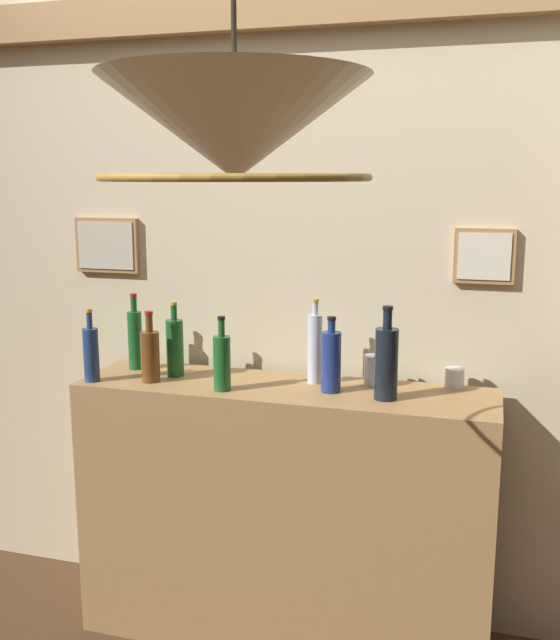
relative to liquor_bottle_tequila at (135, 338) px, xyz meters
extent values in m
cube|color=beige|center=(0.62, 0.20, 0.15)|extent=(3.66, 0.08, 2.50)
cube|color=#9E7547|center=(0.62, 0.14, 1.19)|extent=(3.66, 0.10, 0.14)
cube|color=#9E7547|center=(-0.19, 0.15, 0.34)|extent=(0.27, 0.03, 0.22)
cube|color=#B7B09D|center=(-0.19, 0.13, 0.34)|extent=(0.24, 0.01, 0.19)
cube|color=#9E7547|center=(1.28, 0.15, 0.34)|extent=(0.21, 0.03, 0.19)
cube|color=beige|center=(1.28, 0.13, 0.34)|extent=(0.18, 0.01, 0.16)
cube|color=#9E7547|center=(0.62, -0.07, -0.61)|extent=(1.49, 0.39, 0.98)
cylinder|color=#185425|center=(0.00, 0.00, -0.01)|extent=(0.05, 0.05, 0.22)
cylinder|color=#185425|center=(0.00, 0.00, 0.13)|extent=(0.02, 0.02, 0.06)
cylinder|color=maroon|center=(0.00, 0.00, 0.17)|extent=(0.03, 0.03, 0.01)
cylinder|color=silver|center=(0.71, 0.00, 0.00)|extent=(0.05, 0.05, 0.25)
cylinder|color=silver|center=(0.71, 0.00, 0.15)|extent=(0.02, 0.02, 0.05)
cylinder|color=#B7932D|center=(0.71, 0.00, 0.18)|extent=(0.02, 0.02, 0.01)
cylinder|color=navy|center=(-0.07, -0.20, -0.02)|extent=(0.06, 0.06, 0.19)
cylinder|color=navy|center=(-0.07, -0.20, 0.10)|extent=(0.02, 0.02, 0.06)
cylinder|color=#B7932D|center=(-0.07, -0.20, 0.14)|extent=(0.02, 0.02, 0.01)
cylinder|color=brown|center=(0.14, -0.15, -0.03)|extent=(0.07, 0.07, 0.18)
cylinder|color=brown|center=(0.14, -0.15, 0.09)|extent=(0.03, 0.03, 0.06)
cylinder|color=maroon|center=(0.14, -0.15, 0.13)|extent=(0.03, 0.03, 0.01)
cylinder|color=black|center=(0.98, -0.12, 0.00)|extent=(0.08, 0.08, 0.24)
cylinder|color=black|center=(0.98, -0.12, 0.15)|extent=(0.03, 0.03, 0.06)
cylinder|color=black|center=(0.98, -0.12, 0.19)|extent=(0.03, 0.03, 0.01)
cylinder|color=navy|center=(0.79, -0.09, -0.02)|extent=(0.07, 0.07, 0.21)
cylinder|color=navy|center=(0.79, -0.09, 0.11)|extent=(0.03, 0.03, 0.04)
cylinder|color=black|center=(0.79, -0.09, 0.14)|extent=(0.03, 0.03, 0.01)
cylinder|color=#1B5724|center=(0.42, -0.18, -0.02)|extent=(0.06, 0.06, 0.19)
cylinder|color=#1B5724|center=(0.42, -0.18, 0.10)|extent=(0.02, 0.02, 0.06)
cylinder|color=black|center=(0.42, -0.18, 0.13)|extent=(0.03, 0.03, 0.01)
cylinder|color=#185124|center=(0.19, -0.05, -0.01)|extent=(0.06, 0.06, 0.21)
cylinder|color=#185124|center=(0.19, -0.05, 0.12)|extent=(0.02, 0.02, 0.06)
cylinder|color=#B7932D|center=(0.19, -0.05, 0.15)|extent=(0.03, 0.03, 0.01)
cylinder|color=silver|center=(1.20, 0.08, -0.08)|extent=(0.07, 0.07, 0.07)
cylinder|color=silver|center=(0.92, 0.03, -0.07)|extent=(0.06, 0.06, 0.11)
cone|color=#EFE5C6|center=(0.76, -0.95, 0.71)|extent=(0.58, 0.58, 0.22)
torus|color=#AD8433|center=(0.76, -0.95, 0.61)|extent=(0.59, 0.59, 0.02)
camera|label=1|loc=(1.31, -2.46, 0.61)|focal=40.89mm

